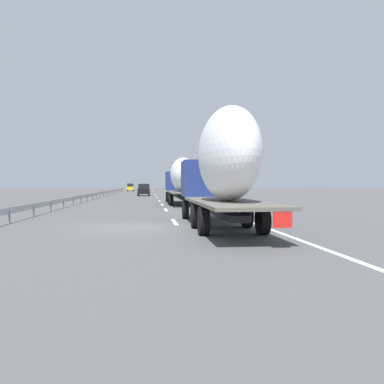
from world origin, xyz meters
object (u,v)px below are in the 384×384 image
truck_lead (182,178)px  truck_trailing (222,165)px  car_yellow_coupe (130,187)px  car_white_van (145,188)px  road_sign (191,181)px  car_red_compact (146,188)px  car_black_suv (144,190)px

truck_lead → truck_trailing: 20.20m
truck_lead → car_yellow_coupe: (68.52, 7.49, -1.38)m
truck_trailing → car_white_van: bearing=2.7°
truck_trailing → road_sign: truck_trailing is taller
truck_lead → car_yellow_coupe: truck_lead is taller
truck_lead → car_white_van: truck_lead is taller
truck_trailing → car_white_van: 77.16m
car_red_compact → car_white_van: 9.89m
truck_trailing → car_white_van: size_ratio=2.88×
car_red_compact → truck_trailing: bearing=-177.0°
truck_trailing → road_sign: 41.23m
truck_trailing → road_sign: bearing=-4.3°
truck_trailing → car_yellow_coupe: 89.05m
truck_trailing → truck_lead: bearing=-0.0°
truck_lead → car_black_suv: truck_lead is taller
car_black_suv → car_yellow_coupe: 42.11m
truck_trailing → road_sign: (41.11, -3.10, -0.40)m
car_white_van → car_black_suv: car_white_van is taller
truck_trailing → car_red_compact: size_ratio=2.93×
truck_lead → car_yellow_coupe: 68.95m
truck_lead → truck_trailing: truck_trailing is taller
car_red_compact → car_white_van: bearing=1.1°
car_red_compact → road_sign: bearing=-165.8°
car_yellow_coupe → road_sign: (-47.61, -10.59, 1.26)m
car_red_compact → car_white_van: (9.89, 0.19, 0.03)m
car_white_van → road_sign: 36.60m
road_sign → car_yellow_coupe: bearing=12.5°
car_red_compact → car_yellow_coupe: size_ratio=0.95×
truck_lead → car_white_van: 57.00m
car_red_compact → truck_lead: bearing=-175.8°
car_red_compact → car_white_van: car_white_van is taller
car_white_van → car_yellow_coupe: 12.27m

